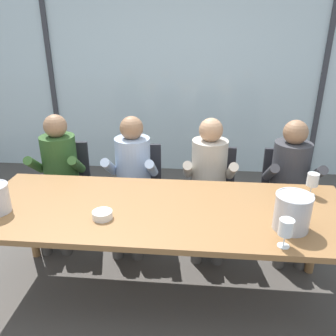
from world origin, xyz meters
The scene contains 18 objects.
ground centered at (0.00, 1.00, 0.00)m, with size 14.00×14.00×0.00m, color #4C4742.
window_glass_panel centered at (0.00, 2.48, 1.30)m, with size 7.79×0.03×2.60m, color silver.
window_mullion_left centered at (-1.75, 2.46, 1.30)m, with size 0.06×0.06×2.60m, color #38383D.
window_mullion_right centered at (1.75, 2.46, 1.30)m, with size 0.06×0.06×2.60m, color #38383D.
hillside_vineyard centered at (0.00, 6.93, 0.89)m, with size 13.79×2.40×1.78m, color #386633.
dining_table centered at (0.00, 0.00, 0.69)m, with size 2.59×0.93×0.76m.
chair_near_curtain centered at (-1.05, 0.89, 0.50)m, with size 0.49×0.49×0.87m.
chair_left_of_center centered at (-0.33, 0.90, 0.50)m, with size 0.47×0.47×0.87m.
chair_center centered at (0.37, 0.90, 0.50)m, with size 0.47×0.47×0.87m.
chair_right_of_center centered at (1.05, 0.89, 0.50)m, with size 0.45×0.45×0.87m.
person_olive_shirt centered at (-1.05, 0.74, 0.68)m, with size 0.49×0.63×1.19m.
person_pale_blue_shirt centered at (-0.37, 0.74, 0.68)m, with size 0.46×0.61×1.19m.
person_beige_jumper centered at (0.33, 0.74, 0.68)m, with size 0.46×0.61×1.19m.
person_charcoal_jacket centered at (1.04, 0.74, 0.68)m, with size 0.46×0.61×1.19m.
ice_bucket_secondary centered at (0.81, -0.18, 0.88)m, with size 0.22×0.22×0.23m.
tasting_bowl centered at (-0.38, -0.17, 0.79)m, with size 0.13×0.13×0.05m, color silver.
wine_glass_by_left_taster centered at (0.73, -0.38, 0.88)m, with size 0.08×0.08×0.17m.
wine_glass_near_bucket centered at (1.06, 0.29, 0.88)m, with size 0.08×0.08×0.17m.
Camera 1 is at (0.22, -2.05, 1.93)m, focal length 36.53 mm.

